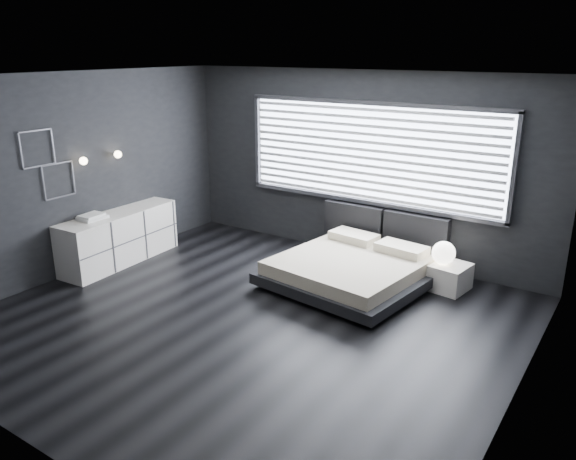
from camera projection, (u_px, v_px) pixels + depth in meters
The scene contains 12 objects.
room at pixel (246, 207), 6.26m from camera, with size 6.04×6.00×2.80m.
window at pixel (369, 154), 8.22m from camera, with size 4.14×0.09×1.52m.
headboard at pixel (384, 226), 8.33m from camera, with size 1.96×0.16×0.52m.
sconce_near at pixel (83, 161), 7.77m from camera, with size 0.18×0.11×0.11m.
sconce_far at pixel (118, 154), 8.24m from camera, with size 0.18×0.11×0.11m.
wall_art_upper at pixel (37, 149), 7.26m from camera, with size 0.01×0.48×0.48m.
wall_art_lower at pixel (59, 180), 7.61m from camera, with size 0.01×0.48×0.48m.
bed at pixel (350, 269), 7.60m from camera, with size 2.16×2.08×0.50m.
nightstand at pixel (444, 276), 7.54m from camera, with size 0.61×0.51×0.36m, color white.
orb_lamp at pixel (444, 253), 7.42m from camera, with size 0.31×0.31×0.31m, color white.
dresser at pixel (120, 237), 8.41m from camera, with size 0.66×1.97×0.77m.
book_stack at pixel (92, 217), 7.96m from camera, with size 0.29×0.38×0.08m.
Camera 1 is at (3.75, -4.75, 3.11)m, focal length 35.00 mm.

